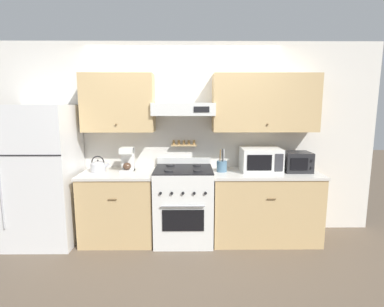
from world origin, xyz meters
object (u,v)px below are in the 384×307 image
at_px(tea_kettle, 98,166).
at_px(microwave, 261,160).
at_px(coffee_maker, 128,159).
at_px(utensil_crock, 222,166).
at_px(refrigerator, 43,175).
at_px(toaster_oven, 297,162).
at_px(stove_range, 184,204).

bearing_deg(tea_kettle, microwave, 0.49).
xyz_separation_m(coffee_maker, utensil_crock, (1.21, -0.03, -0.08)).
bearing_deg(coffee_maker, tea_kettle, -175.76).
bearing_deg(refrigerator, microwave, 1.98).
height_order(coffee_maker, toaster_oven, coffee_maker).
bearing_deg(utensil_crock, refrigerator, -178.04).
relative_size(refrigerator, utensil_crock, 5.99).
relative_size(refrigerator, toaster_oven, 5.19).
relative_size(stove_range, microwave, 2.07).
distance_m(microwave, utensil_crock, 0.51).
height_order(tea_kettle, coffee_maker, coffee_maker).
height_order(coffee_maker, utensil_crock, coffee_maker).
bearing_deg(utensil_crock, coffee_maker, 178.70).
xyz_separation_m(refrigerator, coffee_maker, (1.04, 0.10, 0.18)).
distance_m(refrigerator, coffee_maker, 1.06).
height_order(microwave, toaster_oven, microwave).
xyz_separation_m(stove_range, tea_kettle, (-1.09, 0.05, 0.49)).
relative_size(refrigerator, microwave, 3.49).
bearing_deg(refrigerator, tea_kettle, 6.56).
bearing_deg(coffee_maker, stove_range, -6.08).
distance_m(stove_range, tea_kettle, 1.19).
relative_size(microwave, utensil_crock, 1.71).
bearing_deg(microwave, stove_range, -176.13).
bearing_deg(utensil_crock, toaster_oven, -0.10).
height_order(tea_kettle, toaster_oven, toaster_oven).
relative_size(utensil_crock, toaster_oven, 0.87).
height_order(stove_range, tea_kettle, tea_kettle).
bearing_deg(microwave, utensil_crock, -177.96).
distance_m(refrigerator, toaster_oven, 3.21).
xyz_separation_m(refrigerator, toaster_oven, (3.20, 0.08, 0.15)).
bearing_deg(refrigerator, utensil_crock, 1.96).
xyz_separation_m(stove_range, refrigerator, (-1.75, -0.03, 0.39)).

